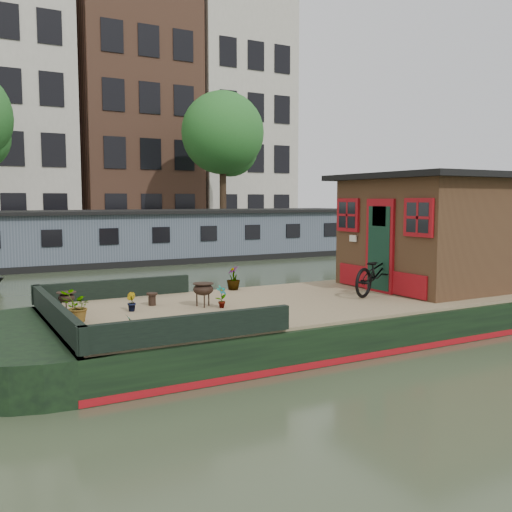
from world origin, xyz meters
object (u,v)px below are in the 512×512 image
cabin (443,230)px  brazier_rear (67,303)px  potted_plant_a (222,297)px  brazier_front (203,295)px  bicycle (377,272)px

cabin → brazier_rear: 7.90m
potted_plant_a → brazier_front: 0.35m
bicycle → potted_plant_a: (-3.35, 0.18, -0.25)m
cabin → bicycle: size_ratio=2.32×
bicycle → brazier_rear: bicycle is taller
brazier_rear → cabin: bearing=-5.9°
potted_plant_a → brazier_rear: bearing=161.8°
potted_plant_a → brazier_rear: (-2.45, 0.81, -0.02)m
bicycle → brazier_front: 3.61m
brazier_rear → potted_plant_a: bearing=-18.2°
brazier_front → potted_plant_a: bearing=-50.5°
cabin → potted_plant_a: cabin is taller
cabin → bicycle: (-1.99, -0.19, -0.77)m
bicycle → brazier_front: bearing=60.9°
cabin → brazier_front: (-5.56, 0.26, -1.02)m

